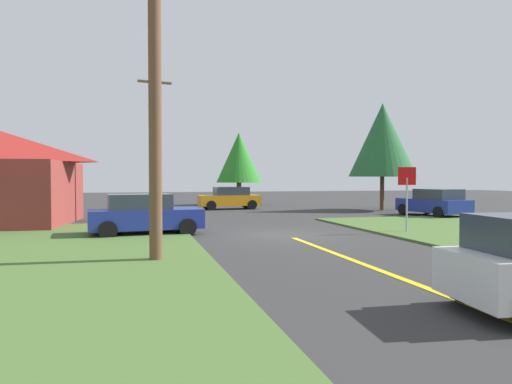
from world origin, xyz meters
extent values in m
plane|color=#303030|center=(0.00, 0.00, 0.00)|extent=(120.00, 120.00, 0.00)
cube|color=yellow|center=(0.00, -8.00, 0.01)|extent=(0.20, 14.00, 0.01)
cylinder|color=#9EA0A8|center=(4.98, -0.68, 1.13)|extent=(0.07, 0.07, 2.26)
cube|color=red|center=(4.98, -0.68, 2.33)|extent=(0.72, 0.20, 0.73)
cube|color=navy|center=(-5.33, 1.41, 0.64)|extent=(4.51, 2.29, 0.76)
cube|color=#2D3842|center=(-5.58, 1.39, 1.32)|extent=(2.54, 1.87, 0.60)
cylinder|color=black|center=(-3.96, 2.47, 0.34)|extent=(0.70, 0.29, 0.68)
cylinder|color=black|center=(-3.77, 0.65, 0.34)|extent=(0.70, 0.29, 0.68)
cylinder|color=black|center=(-6.89, 2.17, 0.34)|extent=(0.70, 0.29, 0.68)
cylinder|color=black|center=(-6.71, 0.35, 0.34)|extent=(0.70, 0.29, 0.68)
cube|color=orange|center=(0.86, 15.73, 0.64)|extent=(4.49, 1.96, 0.76)
cube|color=#2D3842|center=(1.01, 15.74, 1.32)|extent=(2.49, 1.66, 0.60)
cylinder|color=black|center=(-0.60, 14.80, 0.34)|extent=(0.69, 0.25, 0.68)
cylinder|color=black|center=(-0.68, 16.53, 0.34)|extent=(0.69, 0.25, 0.68)
cylinder|color=black|center=(2.39, 14.94, 0.34)|extent=(0.69, 0.25, 0.68)
cylinder|color=black|center=(2.31, 16.66, 0.34)|extent=(0.69, 0.25, 0.68)
cylinder|color=black|center=(0.01, -10.26, 0.34)|extent=(0.70, 0.28, 0.68)
cube|color=navy|center=(11.33, 6.49, 0.64)|extent=(2.56, 4.53, 0.76)
cube|color=#2D3842|center=(11.39, 6.07, 1.32)|extent=(2.05, 2.58, 0.60)
cylinder|color=black|center=(10.17, 7.80, 0.34)|extent=(0.31, 0.70, 0.68)
cylinder|color=black|center=(12.08, 8.07, 0.34)|extent=(0.31, 0.70, 0.68)
cylinder|color=black|center=(10.58, 4.91, 0.34)|extent=(0.31, 0.70, 0.68)
cylinder|color=black|center=(12.49, 5.18, 0.34)|extent=(0.31, 0.70, 0.68)
cylinder|color=brown|center=(-5.19, -4.79, 4.60)|extent=(0.34, 0.34, 9.20)
cylinder|color=#4E402A|center=(-4.70, 8.05, 4.01)|extent=(0.28, 0.28, 8.03)
cube|color=#4E402A|center=(-4.70, 8.05, 7.38)|extent=(1.80, 0.38, 0.12)
cylinder|color=brown|center=(2.78, 21.12, 0.95)|extent=(0.41, 0.41, 1.90)
cone|color=#267D22|center=(2.78, 21.12, 4.02)|extent=(3.86, 3.86, 4.24)
cylinder|color=brown|center=(11.01, 11.77, 1.19)|extent=(0.29, 0.29, 2.38)
cone|color=#215C2E|center=(11.01, 11.77, 4.94)|extent=(4.65, 4.65, 5.12)
camera|label=1|loc=(-5.68, -17.29, 2.22)|focal=32.35mm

